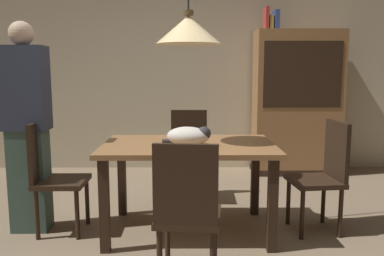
% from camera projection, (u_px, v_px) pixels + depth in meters
% --- Properties ---
extents(ground, '(10.00, 10.00, 0.00)m').
position_uv_depth(ground, '(195.00, 251.00, 2.97)').
color(ground, '#847056').
extents(back_wall, '(6.40, 0.10, 2.90)m').
position_uv_depth(back_wall, '(192.00, 63.00, 5.38)').
color(back_wall, beige).
rests_on(back_wall, ground).
extents(dining_table, '(1.40, 0.90, 0.75)m').
position_uv_depth(dining_table, '(189.00, 156.00, 3.26)').
color(dining_table, olive).
rests_on(dining_table, ground).
extents(chair_near_front, '(0.44, 0.44, 0.93)m').
position_uv_depth(chair_near_front, '(187.00, 208.00, 2.41)').
color(chair_near_front, black).
rests_on(chair_near_front, ground).
extents(chair_far_back, '(0.41, 0.41, 0.93)m').
position_uv_depth(chair_far_back, '(189.00, 151.00, 4.14)').
color(chair_far_back, black).
rests_on(chair_far_back, ground).
extents(chair_left_side, '(0.40, 0.40, 0.93)m').
position_uv_depth(chair_left_side, '(52.00, 172.00, 3.27)').
color(chair_left_side, black).
rests_on(chair_left_side, ground).
extents(chair_right_side, '(0.44, 0.44, 0.93)m').
position_uv_depth(chair_right_side, '(324.00, 171.00, 3.29)').
color(chair_right_side, black).
rests_on(chair_right_side, ground).
extents(cat_sleeping, '(0.40, 0.28, 0.16)m').
position_uv_depth(cat_sleeping, '(189.00, 136.00, 3.15)').
color(cat_sleeping, silver).
rests_on(cat_sleeping, dining_table).
extents(pendant_lamp, '(0.52, 0.52, 1.30)m').
position_uv_depth(pendant_lamp, '(188.00, 29.00, 3.11)').
color(pendant_lamp, beige).
extents(hutch_bookcase, '(1.12, 0.45, 1.85)m').
position_uv_depth(hutch_bookcase, '(297.00, 106.00, 5.14)').
color(hutch_bookcase, olive).
rests_on(hutch_bookcase, ground).
extents(book_red_tall, '(0.04, 0.22, 0.28)m').
position_uv_depth(book_red_tall, '(266.00, 19.00, 4.98)').
color(book_red_tall, '#B73833').
rests_on(book_red_tall, hutch_bookcase).
extents(book_yellow_short, '(0.04, 0.20, 0.18)m').
position_uv_depth(book_yellow_short, '(270.00, 23.00, 4.99)').
color(book_yellow_short, gold).
rests_on(book_yellow_short, hutch_bookcase).
extents(book_blue_wide, '(0.06, 0.24, 0.24)m').
position_uv_depth(book_blue_wide, '(276.00, 20.00, 4.99)').
color(book_blue_wide, '#384C93').
rests_on(book_blue_wide, hutch_bookcase).
extents(person_standing, '(0.36, 0.22, 1.73)m').
position_uv_depth(person_standing, '(27.00, 127.00, 3.25)').
color(person_standing, '#3D564C').
rests_on(person_standing, ground).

